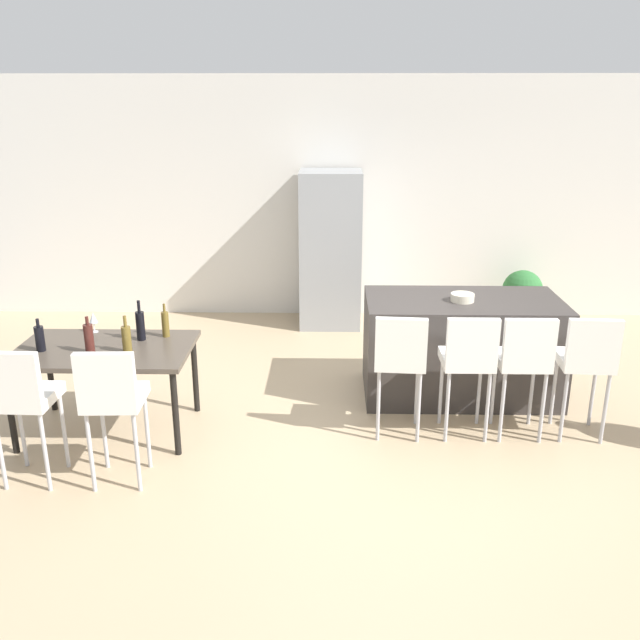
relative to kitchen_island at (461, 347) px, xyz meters
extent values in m
plane|color=tan|center=(-0.71, -0.61, -0.46)|extent=(10.00, 10.00, 0.00)
cube|color=silver|center=(-0.71, 2.47, 0.99)|extent=(10.00, 0.12, 2.90)
cube|color=#383330|center=(0.00, 0.00, 0.00)|extent=(1.75, 0.91, 0.92)
cube|color=white|center=(-0.64, -0.78, 0.19)|extent=(0.43, 0.43, 0.08)
cube|color=white|center=(-0.65, -0.94, 0.41)|extent=(0.40, 0.09, 0.36)
cylinder|color=#B2B2B7|center=(-0.79, -0.60, -0.16)|extent=(0.03, 0.03, 0.61)
cylinder|color=#B2B2B7|center=(-0.47, -0.63, -0.16)|extent=(0.03, 0.03, 0.61)
cylinder|color=#B2B2B7|center=(-0.81, -0.92, -0.16)|extent=(0.03, 0.03, 0.61)
cylinder|color=#B2B2B7|center=(-0.49, -0.95, -0.16)|extent=(0.03, 0.03, 0.61)
cube|color=white|center=(-0.11, -0.78, 0.19)|extent=(0.40, 0.40, 0.08)
cube|color=white|center=(-0.11, -0.95, 0.41)|extent=(0.40, 0.06, 0.36)
cylinder|color=#B2B2B7|center=(-0.27, -0.62, -0.16)|extent=(0.03, 0.03, 0.61)
cylinder|color=#B2B2B7|center=(0.05, -0.61, -0.16)|extent=(0.03, 0.03, 0.61)
cylinder|color=#B2B2B7|center=(-0.27, -0.94, -0.16)|extent=(0.03, 0.03, 0.61)
cylinder|color=#B2B2B7|center=(0.05, -0.93, -0.16)|extent=(0.03, 0.03, 0.61)
cube|color=white|center=(0.33, -0.78, 0.19)|extent=(0.40, 0.40, 0.08)
cube|color=white|center=(0.33, -0.95, 0.41)|extent=(0.40, 0.06, 0.36)
cylinder|color=#B2B2B7|center=(0.17, -0.61, -0.16)|extent=(0.03, 0.03, 0.61)
cylinder|color=#B2B2B7|center=(0.49, -0.62, -0.16)|extent=(0.03, 0.03, 0.61)
cylinder|color=#B2B2B7|center=(0.17, -0.93, -0.16)|extent=(0.03, 0.03, 0.61)
cylinder|color=#B2B2B7|center=(0.49, -0.94, -0.16)|extent=(0.03, 0.03, 0.61)
cube|color=white|center=(0.83, -0.78, 0.19)|extent=(0.42, 0.42, 0.08)
cube|color=white|center=(0.82, -0.94, 0.41)|extent=(0.40, 0.08, 0.36)
cylinder|color=#B2B2B7|center=(0.68, -0.61, -0.16)|extent=(0.03, 0.03, 0.61)
cylinder|color=#B2B2B7|center=(1.00, -0.63, -0.16)|extent=(0.03, 0.03, 0.61)
cylinder|color=#B2B2B7|center=(0.66, -0.92, -0.16)|extent=(0.03, 0.03, 0.61)
cylinder|color=#B2B2B7|center=(0.98, -0.94, -0.16)|extent=(0.03, 0.03, 0.61)
cube|color=#4C4238|center=(-3.02, -0.80, 0.26)|extent=(1.40, 0.88, 0.04)
cylinder|color=black|center=(-3.66, -0.42, -0.11)|extent=(0.05, 0.05, 0.70)
cylinder|color=black|center=(-2.38, -0.42, -0.11)|extent=(0.05, 0.05, 0.70)
cylinder|color=black|center=(-3.66, -1.18, -0.11)|extent=(0.05, 0.05, 0.70)
cylinder|color=black|center=(-2.38, -1.18, -0.11)|extent=(0.05, 0.05, 0.70)
cube|color=white|center=(-3.33, -1.54, 0.19)|extent=(0.41, 0.41, 0.08)
cube|color=white|center=(-3.34, -1.71, 0.41)|extent=(0.40, 0.07, 0.36)
cylinder|color=#B2B2B7|center=(-3.49, -1.38, -0.16)|extent=(0.03, 0.03, 0.61)
cylinder|color=#B2B2B7|center=(-3.17, -1.38, -0.16)|extent=(0.03, 0.03, 0.61)
cylinder|color=#B2B2B7|center=(-3.50, -1.70, -0.16)|extent=(0.03, 0.03, 0.61)
cylinder|color=#B2B2B7|center=(-3.18, -1.70, -0.16)|extent=(0.03, 0.03, 0.61)
cube|color=white|center=(-2.71, -1.54, 0.19)|extent=(0.41, 0.41, 0.08)
cube|color=white|center=(-2.70, -1.71, 0.41)|extent=(0.40, 0.07, 0.36)
cylinder|color=#B2B2B7|center=(-2.87, -1.39, -0.16)|extent=(0.03, 0.03, 0.61)
cylinder|color=#B2B2B7|center=(-2.55, -1.37, -0.16)|extent=(0.03, 0.03, 0.61)
cylinder|color=#B2B2B7|center=(-2.86, -1.71, -0.16)|extent=(0.03, 0.03, 0.61)
cylinder|color=#B2B2B7|center=(-2.54, -1.69, -0.16)|extent=(0.03, 0.03, 0.61)
cylinder|color=brown|center=(-2.80, -0.90, 0.39)|extent=(0.07, 0.07, 0.21)
cylinder|color=brown|center=(-2.80, -0.90, 0.54)|extent=(0.03, 0.03, 0.09)
cylinder|color=brown|center=(-2.58, -0.53, 0.39)|extent=(0.06, 0.06, 0.21)
cylinder|color=brown|center=(-2.58, -0.53, 0.53)|extent=(0.02, 0.02, 0.07)
cylinder|color=#471E19|center=(-3.09, -0.91, 0.40)|extent=(0.07, 0.07, 0.23)
cylinder|color=#471E19|center=(-3.09, -0.91, 0.54)|extent=(0.03, 0.03, 0.07)
cylinder|color=black|center=(-2.76, -0.61, 0.40)|extent=(0.07, 0.07, 0.24)
cylinder|color=black|center=(-2.76, -0.61, 0.57)|extent=(0.03, 0.03, 0.10)
cylinder|color=black|center=(-3.49, -0.88, 0.38)|extent=(0.07, 0.07, 0.20)
cylinder|color=black|center=(-3.49, -0.88, 0.51)|extent=(0.03, 0.03, 0.06)
cylinder|color=silver|center=(-3.22, -0.43, 0.28)|extent=(0.06, 0.06, 0.00)
cylinder|color=silver|center=(-3.22, -0.43, 0.32)|extent=(0.01, 0.01, 0.08)
cone|color=silver|center=(-3.22, -0.43, 0.41)|extent=(0.07, 0.07, 0.09)
cube|color=#939699|center=(-1.21, 2.03, 0.46)|extent=(0.72, 0.68, 1.84)
cylinder|color=beige|center=(-0.03, -0.06, 0.50)|extent=(0.21, 0.21, 0.07)
cylinder|color=beige|center=(1.10, 2.02, -0.35)|extent=(0.24, 0.24, 0.22)
sphere|color=#2D6B33|center=(1.10, 2.02, -0.02)|extent=(0.48, 0.48, 0.48)
camera|label=1|loc=(-1.18, -5.80, 2.20)|focal=37.71mm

